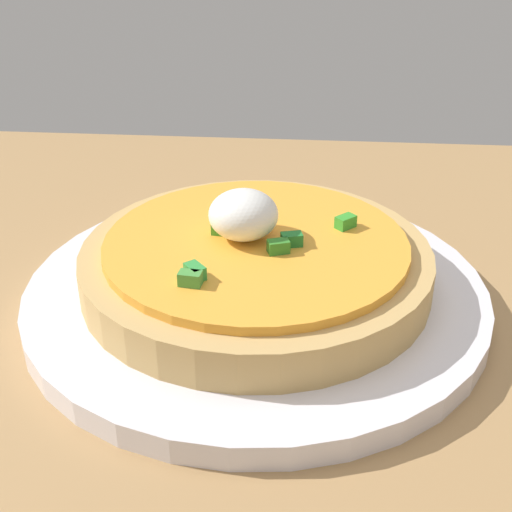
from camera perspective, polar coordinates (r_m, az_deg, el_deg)
name	(u,v)px	position (r cm, az deg, el deg)	size (l,w,h in cm)	color
dining_table	(262,378)	(42.18, 0.50, -9.95)	(100.33, 75.88, 3.26)	#A9804F
plate	(256,293)	(45.47, 0.00, -3.06)	(29.61, 29.61, 1.54)	white
pizza	(256,261)	(44.25, -0.04, -0.40)	(22.18, 22.18, 6.23)	tan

